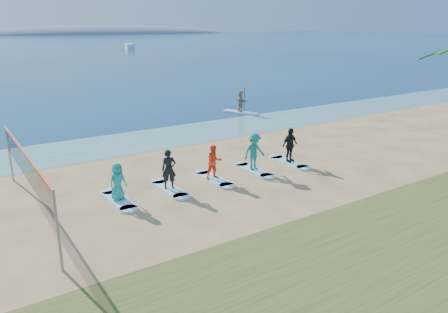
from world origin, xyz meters
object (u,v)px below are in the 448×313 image
surfboard_3 (254,170)px  student_4 (290,145)px  paddleboarder (241,101)px  surfboard_1 (170,189)px  surfboard_0 (119,200)px  surfboard_2 (214,179)px  student_2 (214,162)px  boat_offshore_b (130,49)px  paddleboard (241,112)px  surfboard_4 (289,162)px  student_1 (169,169)px  volleyball_net (26,166)px  student_3 (254,152)px  student_0 (118,181)px

surfboard_3 → student_4: 2.43m
paddleboarder → surfboard_1: (-12.27, -11.94, -0.90)m
surfboard_0 → surfboard_1: 2.25m
surfboard_2 → student_2: 0.82m
surfboard_2 → boat_offshore_b: bearing=70.1°
paddleboard → boat_offshore_b: 95.95m
student_2 → surfboard_4: (4.50, 0.00, -0.82)m
surfboard_1 → surfboard_2: bearing=0.0°
surfboard_1 → student_1: student_1 is taller
volleyball_net → boat_offshore_b: size_ratio=1.75×
paddleboard → surfboard_4: (-5.51, -11.94, -0.01)m
student_2 → surfboard_4: bearing=8.2°
surfboard_2 → student_4: 4.60m
volleyball_net → surfboard_3: (9.91, -0.51, -1.86)m
paddleboard → surfboard_3: size_ratio=1.36×
student_2 → student_3: student_3 is taller
volleyball_net → surfboard_1: size_ratio=4.13×
boat_offshore_b → surfboard_2: bearing=-97.0°
student_0 → student_3: student_3 is taller
volleyball_net → paddleboard: (17.67, 11.42, -1.84)m
surfboard_1 → surfboard_4: bearing=0.0°
surfboard_3 → surfboard_4: 2.25m
paddleboard → surfboard_3: 14.24m
paddleboarder → boat_offshore_b: bearing=-7.3°
student_0 → student_3: size_ratio=0.85×
paddleboarder → paddleboard: bearing=0.0°
surfboard_4 → student_4: student_4 is taller
surfboard_3 → boat_offshore_b: bearing=71.2°
surfboard_2 → student_0: bearing=180.0°
student_3 → surfboard_4: size_ratio=0.81×
surfboard_2 → surfboard_4: bearing=0.0°
student_2 → surfboard_3: bearing=8.2°
surfboard_2 → student_2: bearing=0.0°
paddleboarder → surfboard_1: 17.14m
surfboard_3 → student_4: student_4 is taller
paddleboarder → surfboard_3: paddleboarder is taller
student_1 → student_4: (6.76, 0.00, 0.03)m
surfboard_1 → student_0: bearing=180.0°
boat_offshore_b → surfboard_1: size_ratio=2.36×
student_0 → student_4: 9.01m
volleyball_net → student_4: (12.16, -0.51, -0.94)m
surfboard_2 → student_3: student_3 is taller
surfboard_0 → student_2: student_2 is taller
paddleboard → paddleboarder: size_ratio=1.81×
volleyball_net → student_3: size_ratio=5.11×
surfboard_2 → student_2: student_2 is taller
surfboard_3 → surfboard_1: bearing=180.0°
surfboard_2 → surfboard_4: 4.50m
surfboard_4 → student_4: 0.92m
surfboard_2 → student_3: size_ratio=1.24×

